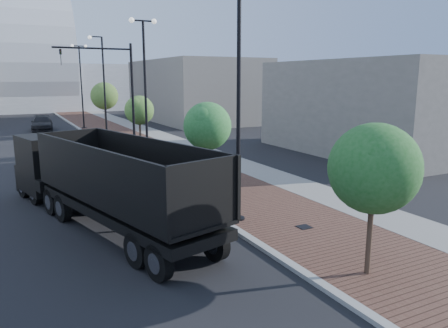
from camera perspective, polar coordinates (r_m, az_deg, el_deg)
name	(u,v)px	position (r m, az deg, el deg)	size (l,w,h in m)	color
sidewalk	(123,133)	(46.18, -13.27, 4.04)	(7.00, 140.00, 0.12)	#4C2D23
concrete_strip	(148,131)	(46.90, -10.07, 4.29)	(2.40, 140.00, 0.13)	slate
curb	(88,135)	(45.48, -17.56, 3.72)	(0.30, 140.00, 0.14)	gray
dump_truck	(82,180)	(19.24, -18.37, -1.99)	(5.86, 13.64, 3.51)	black
white_sedan	(50,169)	(26.12, -22.11, -0.60)	(1.45, 4.17, 1.37)	silver
dark_car_mid	(47,158)	(29.93, -22.48, 0.78)	(2.23, 4.83, 1.34)	black
dark_car_far	(42,123)	(51.65, -22.98, 4.99)	(2.17, 5.33, 1.55)	black
pedestrian	(202,142)	(32.12, -2.97, 2.87)	(0.71, 0.47, 1.96)	black
streetlight_1	(236,115)	(16.60, 1.59, 6.56)	(1.44, 0.56, 9.21)	black
streetlight_2	(145,92)	(27.72, -10.38, 9.32)	(1.72, 0.56, 9.28)	black
streetlight_3	(103,94)	(39.34, -15.70, 8.95)	(1.44, 0.56, 9.21)	black
streetlight_4	(81,86)	(51.15, -18.39, 9.81)	(1.72, 0.56, 9.28)	black
traffic_mast	(119,89)	(30.37, -13.72, 9.66)	(5.09, 0.20, 8.00)	black
tree_0	(375,169)	(12.74, 19.36, -0.57)	(2.58, 2.56, 4.54)	#382619
tree_1	(208,126)	(21.69, -2.14, 5.03)	(2.46, 2.42, 4.56)	#382619
tree_2	(140,110)	(32.91, -11.11, 7.00)	(2.25, 2.17, 4.43)	#382619
tree_3	(105,96)	(44.51, -15.53, 8.68)	(2.69, 2.69, 5.30)	#382619
convention_center	(32,76)	(89.67, -24.14, 10.61)	(50.00, 30.00, 50.00)	#A3A7AD
commercial_block_ne	(194,90)	(59.37, -3.95, 9.71)	(12.00, 22.00, 8.00)	slate
commercial_block_e	(372,107)	(35.42, 19.04, 7.17)	(10.00, 16.00, 7.00)	#615D57
utility_cover_1	(304,227)	(16.89, 10.59, -8.20)	(0.50, 0.50, 0.02)	black
utility_cover_2	(192,172)	(26.10, -4.30, -1.04)	(0.50, 0.50, 0.02)	black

